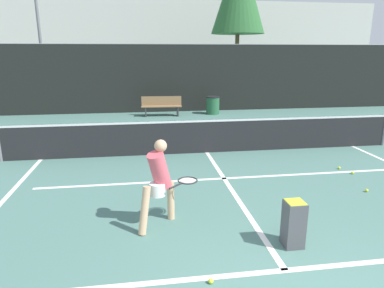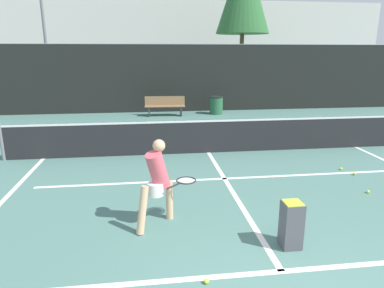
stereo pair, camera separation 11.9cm
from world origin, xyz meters
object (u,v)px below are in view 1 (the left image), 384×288
ball_hopper (294,223)px  player_practicing (160,180)px  courtside_bench (162,105)px  parked_car (242,92)px  trash_bin (213,105)px

ball_hopper → player_practicing: bearing=153.9°
ball_hopper → courtside_bench: size_ratio=0.40×
player_practicing → ball_hopper: size_ratio=2.05×
player_practicing → parked_car: 14.55m
courtside_bench → trash_bin: size_ratio=2.22×
player_practicing → parked_car: bearing=24.8°
ball_hopper → trash_bin: (1.09, 11.03, 0.03)m
ball_hopper → courtside_bench: (-1.26, 10.88, 0.10)m
player_practicing → trash_bin: 10.54m
player_practicing → parked_car: player_practicing is taller
ball_hopper → trash_bin: size_ratio=0.88×
courtside_bench → ball_hopper: bearing=-80.3°
player_practicing → ball_hopper: bearing=-69.5°
parked_car → ball_hopper: bearing=-103.6°
player_practicing → ball_hopper: 2.15m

